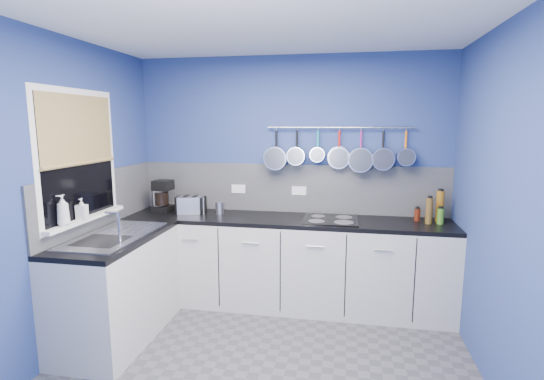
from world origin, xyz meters
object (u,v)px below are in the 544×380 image
(canister, at_px, (220,208))
(soap_bottle_b, at_px, (82,209))
(toaster, at_px, (191,205))
(soap_bottle_a, at_px, (63,210))
(paper_towel, at_px, (159,198))
(coffee_maker, at_px, (163,196))
(hob, at_px, (330,220))

(canister, bearing_deg, soap_bottle_b, -129.42)
(toaster, relative_size, canister, 2.19)
(soap_bottle_a, bearing_deg, paper_towel, 82.47)
(soap_bottle_b, relative_size, paper_towel, 0.62)
(soap_bottle_a, bearing_deg, canister, 55.95)
(coffee_maker, height_order, hob, coffee_maker)
(soap_bottle_a, relative_size, paper_towel, 0.86)
(soap_bottle_b, distance_m, hob, 2.20)
(coffee_maker, xyz_separation_m, hob, (1.76, -0.08, -0.16))
(hob, bearing_deg, canister, 176.44)
(soap_bottle_b, distance_m, canister, 1.33)
(soap_bottle_a, bearing_deg, coffee_maker, 80.28)
(canister, distance_m, hob, 1.14)
(soap_bottle_a, xyz_separation_m, toaster, (0.53, 1.23, -0.18))
(soap_bottle_b, bearing_deg, toaster, 62.17)
(canister, height_order, hob, canister)
(paper_towel, height_order, canister, paper_towel)
(paper_towel, bearing_deg, soap_bottle_b, -99.10)
(soap_bottle_a, distance_m, toaster, 1.35)
(soap_bottle_b, bearing_deg, paper_towel, 80.90)
(toaster, bearing_deg, soap_bottle_a, -132.10)
(coffee_maker, relative_size, hob, 0.63)
(soap_bottle_a, distance_m, canister, 1.51)
(hob, bearing_deg, coffee_maker, 177.51)
(coffee_maker, distance_m, toaster, 0.33)
(soap_bottle_a, height_order, soap_bottle_b, soap_bottle_a)
(toaster, bearing_deg, canister, -16.51)
(soap_bottle_a, distance_m, coffee_maker, 1.27)
(soap_bottle_b, xyz_separation_m, paper_towel, (0.17, 1.05, -0.10))
(soap_bottle_a, relative_size, soap_bottle_b, 1.39)
(soap_bottle_b, height_order, canister, soap_bottle_b)
(soap_bottle_b, relative_size, canister, 1.39)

